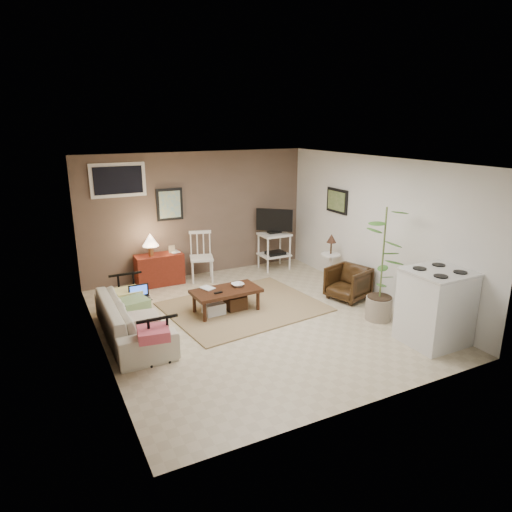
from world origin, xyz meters
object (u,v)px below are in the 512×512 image
spindle_chair (201,258)px  side_table (331,253)px  coffee_table (226,299)px  tv_stand (275,238)px  potted_plant (383,260)px  stove (435,307)px  armchair (348,281)px  red_console (159,267)px  sofa (132,312)px

spindle_chair → side_table: bearing=-31.2°
coffee_table → spindle_chair: 1.66m
tv_stand → side_table: size_ratio=1.31×
coffee_table → potted_plant: potted_plant is taller
tv_stand → stove: bearing=-84.8°
stove → side_table: bearing=86.9°
stove → tv_stand: bearing=95.2°
coffee_table → spindle_chair: size_ratio=1.17×
tv_stand → armchair: (0.31, -2.04, -0.35)m
tv_stand → stove: size_ratio=1.19×
spindle_chair → armchair: bearing=-47.2°
armchair → spindle_chair: bearing=-154.1°
red_console → stove: size_ratio=0.95×
armchair → potted_plant: size_ratio=0.35×
stove → sofa: bearing=151.0°
sofa → red_console: red_console is taller
side_table → potted_plant: 1.74m
spindle_chair → potted_plant: 3.48m
tv_stand → sofa: bearing=-150.8°
red_console → potted_plant: size_ratio=0.56×
tv_stand → armchair: 2.09m
red_console → tv_stand: bearing=-3.2°
red_console → side_table: 3.21m
tv_stand → potted_plant: 2.96m
stove → spindle_chair: bearing=116.7°
spindle_chair → side_table: side_table is taller
armchair → stove: bearing=-15.5°
sofa → armchair: (3.60, -0.20, -0.06)m
sofa → tv_stand: tv_stand is taller
spindle_chair → stove: (1.94, -3.86, 0.08)m
sofa → red_console: (0.91, 1.97, -0.03)m
coffee_table → tv_stand: (1.79, 1.63, 0.44)m
sofa → stove: stove is taller
sofa → side_table: (3.79, 0.58, 0.21)m
spindle_chair → armchair: (1.89, -2.05, -0.13)m
potted_plant → stove: (0.15, -0.92, -0.43)m
red_console → tv_stand: size_ratio=0.80×
sofa → armchair: 3.61m
sofa → tv_stand: size_ratio=1.55×
side_table → stove: (-0.14, -2.60, -0.07)m
spindle_chair → side_table: size_ratio=0.98×
tv_stand → side_table: 1.35m
spindle_chair → tv_stand: bearing=-0.2°
coffee_table → side_table: bearing=9.3°
coffee_table → potted_plant: size_ratio=0.61×
side_table → armchair: bearing=-103.5°
potted_plant → armchair: bearing=83.5°
coffee_table → tv_stand: tv_stand is taller
red_console → stove: stove is taller
coffee_table → armchair: armchair is taller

